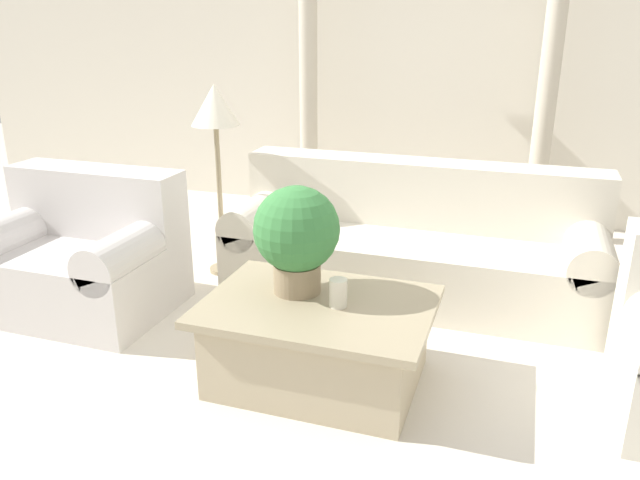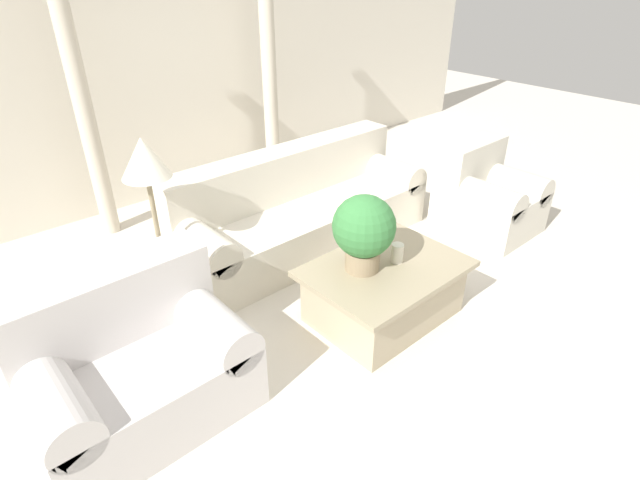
{
  "view_description": "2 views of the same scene",
  "coord_description": "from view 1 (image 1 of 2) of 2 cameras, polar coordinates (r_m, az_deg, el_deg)",
  "views": [
    {
      "loc": [
        0.92,
        -2.99,
        1.79
      ],
      "look_at": [
        -0.14,
        0.14,
        0.6
      ],
      "focal_mm": 35.0,
      "sensor_mm": 36.0,
      "label": 1
    },
    {
      "loc": [
        -2.34,
        -2.26,
        2.39
      ],
      "look_at": [
        -0.17,
        0.19,
        0.51
      ],
      "focal_mm": 28.0,
      "sensor_mm": 36.0,
      "label": 2
    }
  ],
  "objects": [
    {
      "name": "wall_back",
      "position": [
        5.89,
        10.15,
        17.65
      ],
      "size": [
        10.0,
        0.06,
        3.2
      ],
      "color": "silver",
      "rests_on": "ground_plane"
    },
    {
      "name": "column_right",
      "position": [
        5.38,
        20.19,
        13.5
      ],
      "size": [
        0.23,
        0.23,
        2.56
      ],
      "color": "beige",
      "rests_on": "ground_plane"
    },
    {
      "name": "potted_plant",
      "position": [
        3.13,
        -2.15,
        0.56
      ],
      "size": [
        0.44,
        0.44,
        0.56
      ],
      "color": "#937F60",
      "rests_on": "coffee_table"
    },
    {
      "name": "ground_plane",
      "position": [
        3.61,
        1.42,
        -9.96
      ],
      "size": [
        16.0,
        16.0,
        0.0
      ],
      "primitive_type": "plane",
      "color": "silver"
    },
    {
      "name": "sofa_long",
      "position": [
        4.24,
        8.47,
        -0.39
      ],
      "size": [
        2.44,
        0.85,
        0.87
      ],
      "color": "beige",
      "rests_on": "ground_plane"
    },
    {
      "name": "column_left",
      "position": [
        5.71,
        -1.07,
        14.95
      ],
      "size": [
        0.23,
        0.23,
        2.56
      ],
      "color": "beige",
      "rests_on": "ground_plane"
    },
    {
      "name": "pillar_candle",
      "position": [
        3.05,
        1.68,
        -4.85
      ],
      "size": [
        0.09,
        0.09,
        0.14
      ],
      "color": "silver",
      "rests_on": "coffee_table"
    },
    {
      "name": "coffee_table",
      "position": [
        3.22,
        -0.16,
        -9.23
      ],
      "size": [
        1.14,
        0.83,
        0.44
      ],
      "color": "tan",
      "rests_on": "ground_plane"
    },
    {
      "name": "floor_lamp",
      "position": [
        4.4,
        -9.55,
        11.15
      ],
      "size": [
        0.33,
        0.33,
        1.36
      ],
      "color": "gray",
      "rests_on": "ground_plane"
    },
    {
      "name": "loveseat",
      "position": [
        4.28,
        -20.98,
        -1.2
      ],
      "size": [
        1.18,
        0.85,
        0.87
      ],
      "color": "silver",
      "rests_on": "ground_plane"
    }
  ]
}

